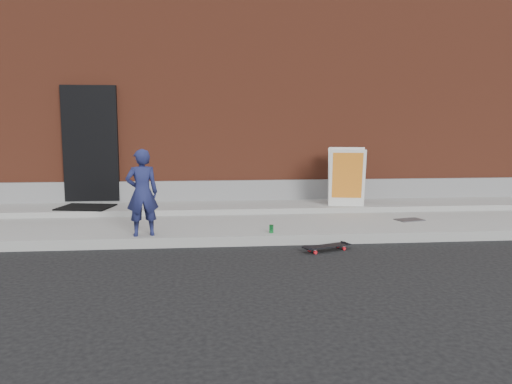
{
  "coord_description": "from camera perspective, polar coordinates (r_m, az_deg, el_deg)",
  "views": [
    {
      "loc": [
        -0.32,
        -7.07,
        1.73
      ],
      "look_at": [
        0.44,
        0.8,
        0.69
      ],
      "focal_mm": 35.0,
      "sensor_mm": 36.0,
      "label": 1
    }
  ],
  "objects": [
    {
      "name": "ground",
      "position": [
        7.29,
        -2.84,
        -6.27
      ],
      "size": [
        80.0,
        80.0,
        0.0
      ],
      "primitive_type": "plane",
      "color": "black",
      "rests_on": "ground"
    },
    {
      "name": "pizza_sign",
      "position": [
        9.55,
        10.28,
        1.76
      ],
      "size": [
        0.8,
        0.89,
        1.1
      ],
      "color": "silver",
      "rests_on": "apron"
    },
    {
      "name": "apron",
      "position": [
        9.6,
        -3.52,
        -1.71
      ],
      "size": [
        20.0,
        1.2,
        0.1
      ],
      "primitive_type": "cube",
      "color": "gray",
      "rests_on": "sidewalk"
    },
    {
      "name": "utility_plate",
      "position": [
        8.9,
        17.13,
        -3.05
      ],
      "size": [
        0.5,
        0.39,
        0.01
      ],
      "primitive_type": "cube",
      "rotation": [
        0.0,
        0.0,
        0.26
      ],
      "color": "#4E4D52",
      "rests_on": "sidewalk"
    },
    {
      "name": "child",
      "position": [
        7.4,
        -12.88,
        -0.07
      ],
      "size": [
        0.52,
        0.4,
        1.27
      ],
      "primitive_type": "imported",
      "rotation": [
        0.0,
        0.0,
        3.36
      ],
      "color": "#1A1F4A",
      "rests_on": "sidewalk"
    },
    {
      "name": "skateboard",
      "position": [
        7.1,
        8.1,
        -6.18
      ],
      "size": [
        0.71,
        0.41,
        0.08
      ],
      "color": "red",
      "rests_on": "ground"
    },
    {
      "name": "doormat",
      "position": [
        9.68,
        -18.86,
        -1.65
      ],
      "size": [
        1.04,
        0.91,
        0.03
      ],
      "primitive_type": "cube",
      "rotation": [
        0.0,
        0.0,
        -0.2
      ],
      "color": "black",
      "rests_on": "apron"
    },
    {
      "name": "building",
      "position": [
        14.09,
        -4.27,
        10.57
      ],
      "size": [
        20.0,
        8.1,
        5.0
      ],
      "color": "brown",
      "rests_on": "ground"
    },
    {
      "name": "soda_can",
      "position": [
        7.49,
        1.76,
        -4.23
      ],
      "size": [
        0.07,
        0.07,
        0.12
      ],
      "primitive_type": "cylinder",
      "rotation": [
        0.0,
        0.0,
        0.03
      ],
      "color": "#1C8E3B",
      "rests_on": "sidewalk"
    },
    {
      "name": "sidewalk",
      "position": [
        8.74,
        -3.31,
        -3.46
      ],
      "size": [
        20.0,
        3.0,
        0.15
      ],
      "primitive_type": "cube",
      "color": "gray",
      "rests_on": "ground"
    }
  ]
}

